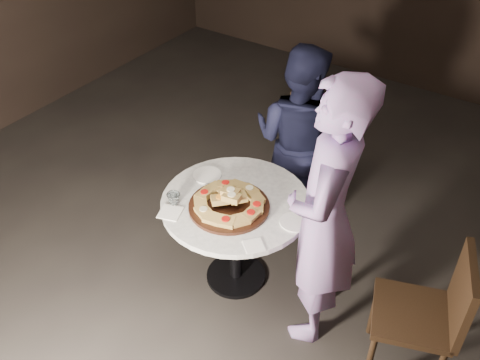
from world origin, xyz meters
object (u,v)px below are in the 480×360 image
object	(u,v)px
water_glass	(174,199)
chair_right	(432,310)
chair_far	(320,137)
focaccia_pile	(229,201)
diner_teal	(324,218)
table	(236,216)
diner_navy	(298,139)
serving_board	(229,206)

from	to	relation	value
water_glass	chair_right	bearing A→B (deg)	9.11
water_glass	chair_far	xyz separation A→B (m)	(0.29, 1.41, -0.21)
focaccia_pile	diner_teal	bearing A→B (deg)	5.67
chair_right	diner_teal	size ratio (longest dim) A/B	0.52
water_glass	chair_right	xyz separation A→B (m)	(1.57, 0.25, -0.22)
table	diner_navy	distance (m)	0.81
focaccia_pile	diner_navy	bearing A→B (deg)	90.57
diner_navy	serving_board	bearing A→B (deg)	88.87
table	water_glass	size ratio (longest dim) A/B	11.45
chair_right	diner_teal	world-z (taller)	diner_teal
table	diner_teal	size ratio (longest dim) A/B	0.55
chair_right	diner_navy	size ratio (longest dim) A/B	0.63
table	chair_far	distance (m)	1.18
serving_board	focaccia_pile	size ratio (longest dim) A/B	1.13
focaccia_pile	diner_teal	size ratio (longest dim) A/B	0.25
serving_board	chair_far	bearing A→B (deg)	90.68
diner_navy	diner_teal	distance (m)	1.02
water_glass	chair_far	size ratio (longest dim) A/B	0.09
table	diner_navy	size ratio (longest dim) A/B	0.67
table	chair_right	world-z (taller)	chair_right
water_glass	diner_navy	bearing A→B (deg)	74.12
water_glass	table	bearing A→B (deg)	38.51
chair_far	diner_navy	size ratio (longest dim) A/B	0.63
focaccia_pile	chair_far	bearing A→B (deg)	90.68
water_glass	diner_navy	distance (m)	1.07
chair_right	diner_navy	world-z (taller)	diner_navy
serving_board	focaccia_pile	distance (m)	0.04
chair_right	diner_teal	xyz separation A→B (m)	(-0.67, -0.03, 0.35)
table	serving_board	world-z (taller)	serving_board
focaccia_pile	chair_right	size ratio (longest dim) A/B	0.49
table	serving_board	bearing A→B (deg)	-85.71
chair_far	chair_right	size ratio (longest dim) A/B	1.01
serving_board	chair_right	xyz separation A→B (m)	(1.26, 0.09, -0.19)
focaccia_pile	water_glass	world-z (taller)	focaccia_pile
chair_right	diner_teal	bearing A→B (deg)	-106.60
table	diner_teal	bearing A→B (deg)	-1.45
serving_board	water_glass	size ratio (longest dim) A/B	5.93
chair_far	diner_navy	distance (m)	0.43
focaccia_pile	diner_teal	world-z (taller)	diner_teal
table	water_glass	distance (m)	0.41
diner_teal	chair_far	bearing A→B (deg)	-169.59
chair_right	water_glass	bearing A→B (deg)	-100.13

